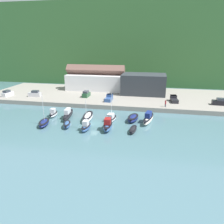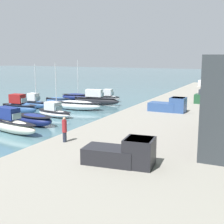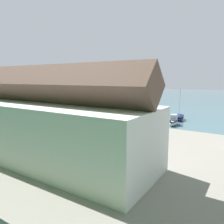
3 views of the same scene
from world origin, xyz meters
name	(u,v)px [view 1 (image 1 of 3)]	position (x,y,z in m)	size (l,w,h in m)	color
ground_plane	(93,124)	(0.00, 0.00, 0.00)	(320.00, 320.00, 0.00)	#476B75
hillside_backdrop	(130,44)	(0.00, 77.71, 18.72)	(240.00, 54.71, 37.45)	#386633
quay_promenade	(113,96)	(0.00, 27.39, 0.68)	(91.18, 29.91, 1.35)	gray
harbor_clubhouse	(95,81)	(-8.26, 33.73, 5.06)	(23.10, 8.15, 9.97)	white
yacht_club_building	(144,84)	(10.90, 30.36, 4.98)	(15.77, 10.17, 7.26)	#2D3338
moored_boat_0	(53,114)	(-12.18, 3.40, 0.84)	(1.91, 4.44, 2.34)	silver
moored_boat_1	(68,114)	(-7.72, 3.05, 0.99)	(2.43, 8.57, 2.70)	black
moored_boat_2	(88,117)	(-2.05, 2.73, 0.78)	(3.34, 8.31, 1.48)	white
moored_boat_3	(111,118)	(4.16, 2.83, 0.75)	(2.94, 6.16, 7.57)	white
moored_boat_4	(133,118)	(9.83, 4.00, 0.78)	(3.26, 5.92, 1.48)	navy
moored_boat_5	(148,118)	(13.80, 3.88, 1.05)	(3.30, 8.56, 2.85)	white
moored_boat_6	(44,123)	(-11.45, -3.35, 0.69)	(3.45, 6.09, 7.65)	navy
moored_boat_7	(67,125)	(-5.46, -3.37, 0.67)	(2.69, 4.61, 1.26)	#33568E
moored_boat_8	(86,127)	(-0.31, -4.33, 0.92)	(1.77, 4.72, 7.19)	#33568E
moored_boat_9	(108,125)	(4.60, -3.12, 1.09)	(2.34, 6.07, 2.93)	#33568E
moored_boat_10	(133,130)	(10.56, -3.16, 0.53)	(1.88, 4.82, 0.97)	black
parked_car_0	(220,102)	(34.62, 19.57, 2.27)	(4.30, 2.05, 2.16)	black
parked_car_1	(35,94)	(-26.44, 18.86, 2.27)	(4.38, 2.28, 2.16)	#B7B7BC
parked_car_2	(7,94)	(-36.22, 17.46, 2.27)	(2.27, 4.38, 2.16)	silver
parked_car_3	(86,94)	(-8.48, 21.90, 2.27)	(1.90, 4.24, 2.16)	#1E4C2D
pickup_truck_0	(174,99)	(21.26, 21.04, 2.17)	(2.48, 4.92, 1.90)	black
pickup_truck_1	(109,98)	(0.44, 18.47, 2.17)	(2.02, 4.74, 1.90)	#2D4C84
person_on_quay	(165,103)	(18.34, 14.26, 2.45)	(0.40, 0.40, 2.14)	#232838
dog_on_quay	(215,100)	(34.29, 23.16, 1.81)	(0.69, 0.83, 0.68)	black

